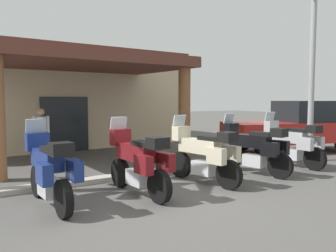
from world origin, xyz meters
The scene contains 11 objects.
ground_plane centered at (0.00, 0.00, 0.00)m, with size 80.00×80.00×0.00m, color #514F4C.
motel_building centered at (-0.12, 9.57, 2.12)m, with size 12.00×10.48×4.14m.
motorcycle_blue centered at (-2.14, 0.26, 0.70)m, with size 0.72×2.21×1.61m.
motorcycle_maroon centered at (-0.37, 0.09, 0.70)m, with size 0.73×2.21×1.61m.
motorcycle_cream centered at (1.40, 0.13, 0.70)m, with size 0.84×2.20×1.61m.
motorcycle_black centered at (3.17, 0.20, 0.70)m, with size 0.88×2.20×1.61m.
motorcycle_silver centered at (4.94, 0.36, 0.70)m, with size 0.71×2.21×1.61m.
pedestrian centered at (-1.24, 5.09, 1.00)m, with size 0.53×0.32×1.72m.
pickup_truck_red centered at (7.46, 2.17, 0.94)m, with size 5.52×3.25×1.95m.
roadside_sign centered at (6.18, 0.64, 4.31)m, with size 1.40×0.18×6.41m.
curb_strip centered at (1.40, 1.61, 0.06)m, with size 10.85×0.36×0.12m, color #ADA89E.
Camera 1 is at (-3.63, -6.17, 2.00)m, focal length 36.42 mm.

